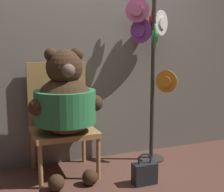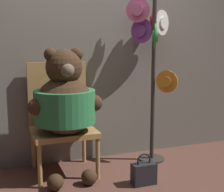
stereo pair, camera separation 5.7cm
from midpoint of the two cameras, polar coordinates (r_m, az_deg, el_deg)
name	(u,v)px [view 1 (the left image)]	position (r m, az deg, el deg)	size (l,w,h in m)	color
ground_plane	(109,179)	(3.05, -1.05, -14.90)	(14.00, 14.00, 0.00)	brown
wall_back	(87,36)	(3.41, -5.05, 10.96)	(8.00, 0.10, 2.71)	slate
chair	(61,117)	(3.13, -9.84, -3.76)	(0.60, 0.54, 1.09)	#B2844C
teddy_bear	(65,103)	(2.91, -9.10, -1.24)	(0.69, 0.61, 1.23)	#3D2819
hat_display_rack	(152,57)	(3.36, 6.78, 7.09)	(0.51, 0.48, 1.75)	#332D28
handbag_on_ground	(145,173)	(2.93, 5.39, -13.81)	(0.22, 0.11, 0.29)	#232328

